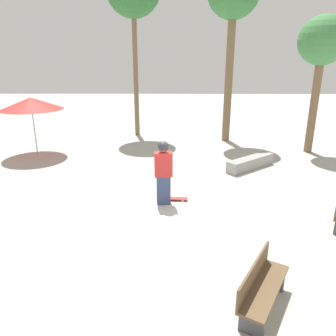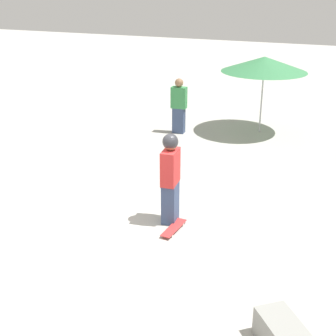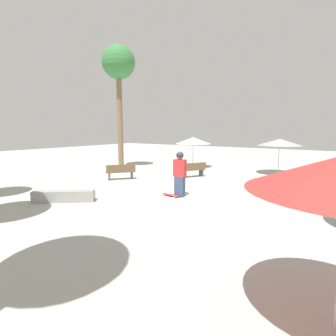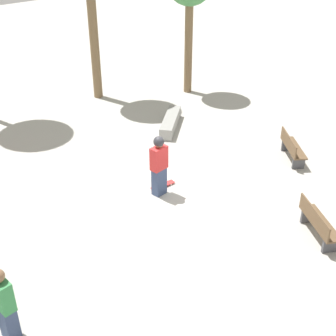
{
  "view_description": "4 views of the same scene",
  "coord_description": "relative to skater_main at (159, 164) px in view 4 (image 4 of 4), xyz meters",
  "views": [
    {
      "loc": [
        8.47,
        -0.37,
        4.08
      ],
      "look_at": [
        -0.79,
        -0.47,
        0.92
      ],
      "focal_mm": 35.0,
      "sensor_mm": 36.0,
      "label": 1
    },
    {
      "loc": [
        -3.54,
        7.19,
        4.61
      ],
      "look_at": [
        -0.47,
        -0.06,
        1.4
      ],
      "focal_mm": 50.0,
      "sensor_mm": 36.0,
      "label": 2
    },
    {
      "loc": [
        -9.32,
        -6.2,
        2.77
      ],
      "look_at": [
        -0.84,
        -0.38,
        1.24
      ],
      "focal_mm": 28.0,
      "sensor_mm": 36.0,
      "label": 3
    },
    {
      "loc": [
        8.61,
        -8.04,
        7.62
      ],
      "look_at": [
        0.19,
        -0.67,
        1.11
      ],
      "focal_mm": 50.0,
      "sensor_mm": 36.0,
      "label": 4
    }
  ],
  "objects": [
    {
      "name": "bystander_watching",
      "position": [
        2.04,
        -5.59,
        -0.14
      ],
      "size": [
        0.5,
        0.3,
        1.74
      ],
      "rotation": [
        0.0,
        0.0,
        0.08
      ],
      "color": "#38476B",
      "rests_on": "ground_plane"
    },
    {
      "name": "bench_far",
      "position": [
        4.21,
        1.74,
        -0.59
      ],
      "size": [
        1.6,
        1.2,
        0.85
      ],
      "rotation": [
        0.0,
        0.0,
        5.74
      ],
      "color": "#47474C",
      "rests_on": "ground_plane"
    },
    {
      "name": "skateboard",
      "position": [
        -0.21,
        0.32,
        -0.95
      ],
      "size": [
        0.25,
        0.81,
        0.07
      ],
      "rotation": [
        0.0,
        0.0,
        1.5
      ],
      "color": "red",
      "rests_on": "ground_plane"
    },
    {
      "name": "ground_plane",
      "position": [
        0.29,
        0.59,
        -1.01
      ],
      "size": [
        60.0,
        60.0,
        0.0
      ],
      "primitive_type": "plane",
      "color": "#B2AFA8"
    },
    {
      "name": "skater_main",
      "position": [
        0.0,
        0.0,
        0.0
      ],
      "size": [
        0.33,
        0.52,
        1.87
      ],
      "rotation": [
        0.0,
        0.0,
        1.68
      ],
      "color": "#38476B",
      "rests_on": "ground_plane"
    },
    {
      "name": "concrete_ledge",
      "position": [
        -3.2,
        3.26,
        -0.79
      ],
      "size": [
        1.82,
        2.06,
        0.43
      ],
      "rotation": [
        0.0,
        0.0,
        2.26
      ],
      "color": "gray",
      "rests_on": "ground_plane"
    },
    {
      "name": "bench_near",
      "position": [
        1.3,
        4.66,
        -0.59
      ],
      "size": [
        1.54,
        1.32,
        0.85
      ],
      "rotation": [
        0.0,
        0.0,
        5.63
      ],
      "color": "#47474C",
      "rests_on": "ground_plane"
    }
  ]
}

